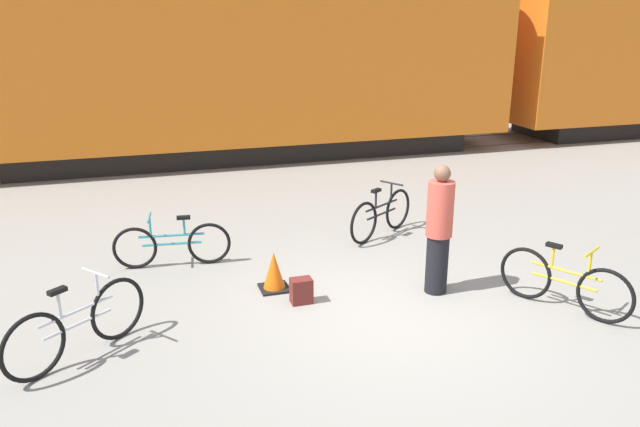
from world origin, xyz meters
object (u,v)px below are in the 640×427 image
(person_in_red, at_px, (439,230))
(traffic_cone, at_px, (274,272))
(bicycle_teal, at_px, (172,244))
(backpack, at_px, (301,291))
(bicycle_black, at_px, (381,215))
(bicycle_yellow, at_px, (564,283))
(bicycle_silver, at_px, (78,325))
(freight_train, at_px, (243,39))

(person_in_red, distance_m, traffic_cone, 2.32)
(bicycle_teal, relative_size, person_in_red, 0.97)
(backpack, bearing_deg, person_in_red, -6.63)
(bicycle_teal, relative_size, backpack, 5.11)
(bicycle_black, height_order, traffic_cone, bicycle_black)
(bicycle_yellow, height_order, bicycle_silver, bicycle_silver)
(freight_train, relative_size, bicycle_teal, 25.13)
(bicycle_silver, bearing_deg, backpack, 12.33)
(freight_train, bearing_deg, bicycle_teal, -109.44)
(person_in_red, relative_size, traffic_cone, 3.25)
(bicycle_yellow, bearing_deg, bicycle_silver, 174.09)
(freight_train, relative_size, bicycle_silver, 30.13)
(bicycle_black, bearing_deg, bicycle_silver, -150.26)
(bicycle_black, bearing_deg, bicycle_yellow, -71.19)
(bicycle_black, relative_size, traffic_cone, 2.71)
(bicycle_yellow, bearing_deg, bicycle_black, 108.81)
(bicycle_yellow, xyz_separation_m, person_in_red, (-1.29, 0.98, 0.52))
(bicycle_black, xyz_separation_m, person_in_red, (-0.17, -2.33, 0.51))
(freight_train, xyz_separation_m, backpack, (-1.05, -9.03, -2.86))
(person_in_red, bearing_deg, freight_train, -62.33)
(bicycle_black, xyz_separation_m, bicycle_silver, (-4.74, -2.71, 0.01))
(bicycle_silver, height_order, backpack, bicycle_silver)
(bicycle_teal, distance_m, person_in_red, 3.96)
(bicycle_teal, relative_size, bicycle_silver, 1.20)
(freight_train, xyz_separation_m, bicycle_teal, (-2.55, -7.23, -2.69))
(bicycle_yellow, distance_m, bicycle_black, 3.50)
(bicycle_yellow, xyz_separation_m, traffic_cone, (-3.40, 1.72, -0.12))
(freight_train, distance_m, person_in_red, 9.53)
(bicycle_teal, relative_size, traffic_cone, 3.16)
(person_in_red, bearing_deg, bicycle_silver, 27.36)
(freight_train, bearing_deg, person_in_red, -84.98)
(bicycle_teal, distance_m, traffic_cone, 1.80)
(bicycle_black, bearing_deg, freight_train, 98.04)
(bicycle_yellow, relative_size, backpack, 4.54)
(traffic_cone, bearing_deg, bicycle_silver, -155.73)
(bicycle_black, relative_size, backpack, 4.39)
(bicycle_teal, relative_size, bicycle_black, 1.16)
(bicycle_silver, bearing_deg, traffic_cone, 24.27)
(person_in_red, bearing_deg, bicycle_yellow, 165.42)
(bicycle_black, bearing_deg, bicycle_teal, -174.94)
(freight_train, height_order, backpack, freight_train)
(freight_train, distance_m, traffic_cone, 9.05)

